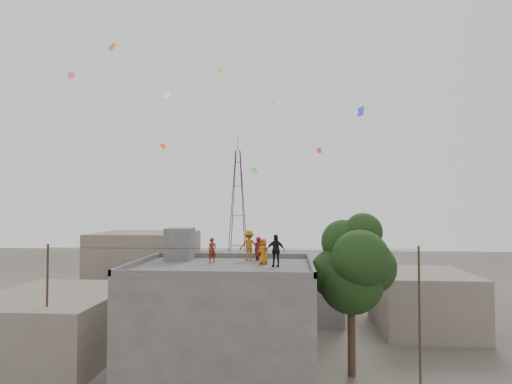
{
  "coord_description": "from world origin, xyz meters",
  "views": [
    {
      "loc": [
        3.72,
        -24.09,
        9.44
      ],
      "look_at": [
        1.74,
        1.52,
        10.34
      ],
      "focal_mm": 30.0,
      "sensor_mm": 36.0,
      "label": 1
    }
  ],
  "objects_px": {
    "stair_head_box": "(180,244)",
    "tree": "(354,266)",
    "person_dark_adult": "(276,251)",
    "person_red_adult": "(259,249)",
    "transmission_tower": "(238,209)"
  },
  "relations": [
    {
      "from": "person_dark_adult",
      "to": "tree",
      "type": "bearing_deg",
      "value": 15.09
    },
    {
      "from": "tree",
      "to": "person_dark_adult",
      "type": "xyz_separation_m",
      "value": [
        -4.41,
        -0.69,
        0.9
      ]
    },
    {
      "from": "stair_head_box",
      "to": "person_dark_adult",
      "type": "relative_size",
      "value": 1.11
    },
    {
      "from": "stair_head_box",
      "to": "person_red_adult",
      "type": "relative_size",
      "value": 1.34
    },
    {
      "from": "tree",
      "to": "transmission_tower",
      "type": "distance_m",
      "value": 41.12
    },
    {
      "from": "tree",
      "to": "transmission_tower",
      "type": "bearing_deg",
      "value": 106.09
    },
    {
      "from": "tree",
      "to": "person_red_adult",
      "type": "bearing_deg",
      "value": 164.54
    },
    {
      "from": "stair_head_box",
      "to": "transmission_tower",
      "type": "bearing_deg",
      "value": 91.23
    },
    {
      "from": "transmission_tower",
      "to": "person_red_adult",
      "type": "distance_m",
      "value": 38.4
    },
    {
      "from": "stair_head_box",
      "to": "tree",
      "type": "xyz_separation_m",
      "value": [
        10.57,
        -2.0,
        -1.0
      ]
    },
    {
      "from": "transmission_tower",
      "to": "stair_head_box",
      "type": "bearing_deg",
      "value": -88.77
    },
    {
      "from": "stair_head_box",
      "to": "tree",
      "type": "bearing_deg",
      "value": -10.74
    },
    {
      "from": "stair_head_box",
      "to": "person_red_adult",
      "type": "xyz_separation_m",
      "value": [
        5.06,
        -0.48,
        -0.25
      ]
    },
    {
      "from": "tree",
      "to": "person_dark_adult",
      "type": "bearing_deg",
      "value": -171.16
    },
    {
      "from": "stair_head_box",
      "to": "transmission_tower",
      "type": "distance_m",
      "value": 37.46
    }
  ]
}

